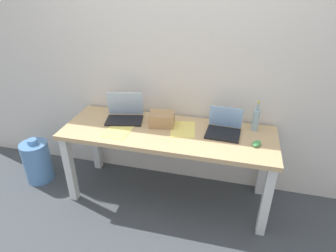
% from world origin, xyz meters
% --- Properties ---
extents(ground_plane, '(8.00, 8.00, 0.00)m').
position_xyz_m(ground_plane, '(0.00, 0.00, 0.00)').
color(ground_plane, '#42474C').
extents(back_wall, '(5.20, 0.08, 2.60)m').
position_xyz_m(back_wall, '(0.00, 0.38, 1.30)').
color(back_wall, silver).
rests_on(back_wall, ground).
extents(desk, '(1.86, 0.64, 0.73)m').
position_xyz_m(desk, '(0.00, 0.00, 0.63)').
color(desk, tan).
rests_on(desk, ground).
extents(laptop_left, '(0.37, 0.29, 0.25)m').
position_xyz_m(laptop_left, '(-0.44, 0.12, 0.79)').
color(laptop_left, black).
rests_on(laptop_left, desk).
extents(laptop_right, '(0.30, 0.26, 0.21)m').
position_xyz_m(laptop_right, '(0.47, 0.09, 0.77)').
color(laptop_right, black).
rests_on(laptop_right, desk).
extents(beer_bottle, '(0.06, 0.06, 0.27)m').
position_xyz_m(beer_bottle, '(0.73, 0.20, 0.83)').
color(beer_bottle, '#99B7C1').
rests_on(beer_bottle, desk).
extents(computer_mouse, '(0.10, 0.12, 0.03)m').
position_xyz_m(computer_mouse, '(0.75, -0.05, 0.74)').
color(computer_mouse, '#4C9E56').
rests_on(computer_mouse, desk).
extents(cardboard_box, '(0.24, 0.20, 0.12)m').
position_xyz_m(cardboard_box, '(-0.08, 0.09, 0.79)').
color(cardboard_box, tan).
rests_on(cardboard_box, desk).
extents(paper_sheet_front_left, '(0.23, 0.31, 0.00)m').
position_xyz_m(paper_sheet_front_left, '(-0.42, -0.09, 0.73)').
color(paper_sheet_front_left, '#F4E06B').
rests_on(paper_sheet_front_left, desk).
extents(paper_sheet_near_back, '(0.26, 0.33, 0.00)m').
position_xyz_m(paper_sheet_near_back, '(0.12, 0.06, 0.73)').
color(paper_sheet_near_back, '#F4E06B').
rests_on(paper_sheet_near_back, desk).
extents(water_cooler_jug, '(0.27, 0.27, 0.48)m').
position_xyz_m(water_cooler_jug, '(-1.37, -0.08, 0.22)').
color(water_cooler_jug, '#598CC6').
rests_on(water_cooler_jug, ground).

